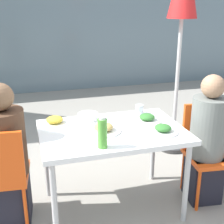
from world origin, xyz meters
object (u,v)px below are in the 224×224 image
(person_left, at_px, (7,159))
(drinking_cup, at_px, (139,109))
(bottle, at_px, (102,133))
(salad_bowl, at_px, (88,116))
(person_right, at_px, (207,143))
(chair_right, at_px, (207,145))
(chair_left, at_px, (0,171))

(person_left, xyz_separation_m, drinking_cup, (1.17, 0.22, 0.23))
(bottle, xyz_separation_m, salad_bowl, (0.02, 0.57, -0.08))
(person_right, height_order, bottle, person_right)
(bottle, distance_m, salad_bowl, 0.58)
(chair_right, distance_m, drinking_cup, 0.69)
(bottle, relative_size, salad_bowl, 1.30)
(person_left, relative_size, person_right, 1.00)
(drinking_cup, bearing_deg, person_right, -39.08)
(chair_right, bearing_deg, person_left, 3.20)
(drinking_cup, bearing_deg, chair_left, -166.49)
(drinking_cup, bearing_deg, bottle, -130.15)
(chair_right, height_order, salad_bowl, chair_right)
(chair_right, distance_m, salad_bowl, 1.10)
(person_right, relative_size, bottle, 5.02)
(chair_left, relative_size, person_left, 0.73)
(person_right, height_order, drinking_cup, person_right)
(chair_right, relative_size, drinking_cup, 10.19)
(chair_right, xyz_separation_m, bottle, (-1.04, -0.28, 0.35))
(salad_bowl, bearing_deg, chair_right, -16.12)
(chair_left, height_order, person_right, person_right)
(bottle, bearing_deg, salad_bowl, 88.45)
(chair_right, xyz_separation_m, person_right, (-0.06, -0.07, 0.06))
(chair_left, relative_size, drinking_cup, 10.19)
(chair_right, bearing_deg, salad_bowl, -9.69)
(drinking_cup, bearing_deg, person_left, -169.37)
(chair_right, height_order, bottle, bottle)
(chair_left, relative_size, bottle, 3.70)
(person_left, distance_m, person_right, 1.66)
(chair_left, bearing_deg, chair_right, 4.68)
(salad_bowl, bearing_deg, drinking_cup, 2.45)
(person_left, bearing_deg, chair_right, 2.14)
(person_left, relative_size, chair_right, 1.36)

